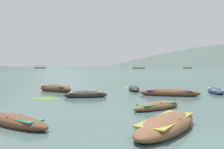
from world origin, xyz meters
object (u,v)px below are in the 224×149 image
rowboat_3 (169,93)px  rowboat_8 (157,106)px  ferry_2 (188,68)px  rowboat_1 (55,89)px  rowboat_10 (134,88)px  ferry_1 (138,68)px  rowboat_6 (14,121)px  ferry_0 (40,68)px  rowboat_5 (86,95)px  rowboat_2 (166,124)px  rowboat_9 (215,91)px

rowboat_3 → rowboat_8: 5.81m
rowboat_8 → ferry_2: 199.58m
rowboat_1 → rowboat_10: size_ratio=1.09×
rowboat_1 → ferry_1: bearing=79.8°
rowboat_1 → rowboat_6: size_ratio=1.06×
rowboat_1 → rowboat_3: 9.64m
ferry_2 → ferry_0: bearing=176.8°
rowboat_8 → ferry_1: size_ratio=0.32×
rowboat_8 → ferry_2: bearing=70.6°
rowboat_5 → ferry_1: (26.70, 168.28, 0.27)m
rowboat_5 → ferry_1: 170.38m
rowboat_2 → ferry_2: size_ratio=0.55×
rowboat_9 → ferry_1: size_ratio=0.35×
rowboat_10 → ferry_2: size_ratio=0.44×
rowboat_1 → ferry_1: ferry_1 is taller
rowboat_10 → rowboat_5: bearing=-130.1°
rowboat_9 → ferry_2: ferry_2 is taller
rowboat_3 → ferry_0: (-61.13, 189.91, 0.25)m
rowboat_8 → rowboat_10: (-0.08, 9.31, 0.01)m
rowboat_3 → ferry_1: 168.75m
rowboat_6 → rowboat_8: size_ratio=1.12×
rowboat_10 → rowboat_8: bearing=-89.5°
rowboat_2 → rowboat_3: 9.81m
rowboat_9 → ferry_2: (59.95, 181.16, 0.29)m
rowboat_9 → rowboat_5: bearing=-166.6°
ferry_1 → rowboat_9: bearing=-95.6°
rowboat_9 → rowboat_3: bearing=-158.5°
ferry_1 → ferry_2: (43.59, 15.34, 0.00)m
rowboat_5 → rowboat_8: rowboat_5 is taller
rowboat_2 → rowboat_3: (2.62, 9.46, 0.00)m
ferry_1 → rowboat_6: bearing=-99.2°
ferry_0 → rowboat_5: bearing=-73.9°
rowboat_10 → ferry_0: ferry_0 is taller
rowboat_5 → rowboat_9: 10.63m
rowboat_5 → rowboat_8: bearing=-49.1°
rowboat_2 → rowboat_5: size_ratio=1.35×
rowboat_2 → rowboat_6: rowboat_2 is taller
rowboat_1 → ferry_2: size_ratio=0.48×
rowboat_6 → ferry_1: 178.45m
rowboat_8 → ferry_1: (22.68, 172.91, 0.30)m
rowboat_8 → rowboat_10: rowboat_10 is taller
rowboat_9 → rowboat_2: bearing=-121.6°
rowboat_3 → ferry_1: bearing=83.0°
rowboat_3 → rowboat_9: 4.55m
rowboat_2 → rowboat_5: bearing=111.9°
rowboat_1 → rowboat_8: 11.16m
rowboat_1 → ferry_1: (29.66, 164.21, 0.22)m
rowboat_9 → rowboat_10: size_ratio=1.00×
rowboat_3 → rowboat_2: bearing=-105.5°
rowboat_3 → ferry_0: size_ratio=0.50×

